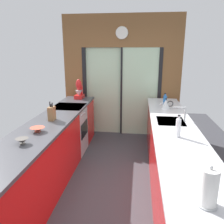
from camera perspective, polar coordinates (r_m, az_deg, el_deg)
ground_plane at (r=3.93m, az=0.05°, el=-14.57°), size 5.04×7.60×0.02m
back_wall_unit at (r=5.21m, az=2.44°, el=10.65°), size 2.64×0.12×2.70m
left_counter_run at (r=3.52m, az=-16.01°, el=-10.21°), size 0.62×3.80×0.92m
right_counter_run at (r=3.46m, az=14.84°, el=-10.66°), size 0.62×3.80×0.92m
sink_faucet at (r=3.51m, az=17.30°, el=0.12°), size 0.19×0.02×0.22m
oven_range at (r=4.50m, az=-10.55°, el=-4.33°), size 0.60×0.60×0.92m
mixing_bowl_near at (r=2.78m, az=-21.60°, el=-6.75°), size 0.15×0.15×0.07m
mixing_bowl_far at (r=3.11m, az=-18.19°, el=-4.16°), size 0.19×0.19×0.06m
knife_block at (r=3.53m, az=-14.88°, el=-0.32°), size 0.08×0.14×0.29m
stand_mixer at (r=5.01m, az=-8.24°, el=5.22°), size 0.17×0.27×0.42m
kettle at (r=4.21m, az=13.36°, el=1.95°), size 0.25×0.17×0.19m
soap_bottle_near at (r=2.87m, az=16.27°, el=-3.76°), size 0.06×0.06×0.28m
soap_bottle_far at (r=4.37m, az=13.11°, el=2.76°), size 0.07×0.07×0.25m
paper_towel_roll at (r=1.74m, az=23.04°, el=-17.06°), size 0.14×0.14×0.30m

